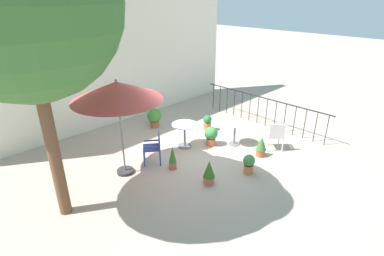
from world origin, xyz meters
name	(u,v)px	position (x,y,z in m)	size (l,w,h in m)	color
ground_plane	(200,155)	(0.00, 0.00, 0.00)	(60.00, 60.00, 0.00)	tan
villa_facade	(116,47)	(0.00, 3.98, 2.63)	(10.08, 0.30, 5.25)	silver
terrace_railing	(263,107)	(3.17, 0.00, 0.68)	(0.03, 4.93, 1.01)	black
shade_tree	(24,2)	(-3.79, 0.36, 4.19)	(3.42, 3.26, 5.80)	brown
patio_umbrella_0	(117,92)	(-2.06, 0.74, 2.22)	(2.16, 2.16, 2.52)	#2D2D2D
cafe_table_0	(235,130)	(1.24, -0.28, 0.49)	(0.62, 0.62, 0.71)	white
cafe_table_1	(185,131)	(0.07, 0.70, 0.52)	(0.77, 0.77, 0.75)	silver
patio_chair_0	(275,134)	(1.81, -1.34, 0.52)	(0.64, 0.64, 0.89)	silver
patio_chair_1	(154,146)	(-1.19, 0.58, 0.52)	(0.63, 0.62, 0.88)	#2E3E94
potted_plant_0	(173,158)	(-1.05, 0.00, 0.33)	(0.20, 0.20, 0.67)	#AF613C
potted_plant_1	(211,135)	(0.70, 0.20, 0.33)	(0.41, 0.41, 0.60)	#D06140
potted_plant_2	(249,163)	(0.20, -1.56, 0.29)	(0.31, 0.31, 0.53)	#BF6E45
potted_plant_3	(209,172)	(-0.88, -1.14, 0.33)	(0.30, 0.30, 0.64)	#B56441
potted_plant_4	(154,117)	(0.34, 2.52, 0.37)	(0.50, 0.50, 0.67)	#AE5637
potted_plant_5	(261,146)	(1.21, -1.27, 0.32)	(0.30, 0.30, 0.61)	#AB5332
potted_plant_6	(207,122)	(1.43, 1.02, 0.29)	(0.29, 0.29, 0.54)	#BE683E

